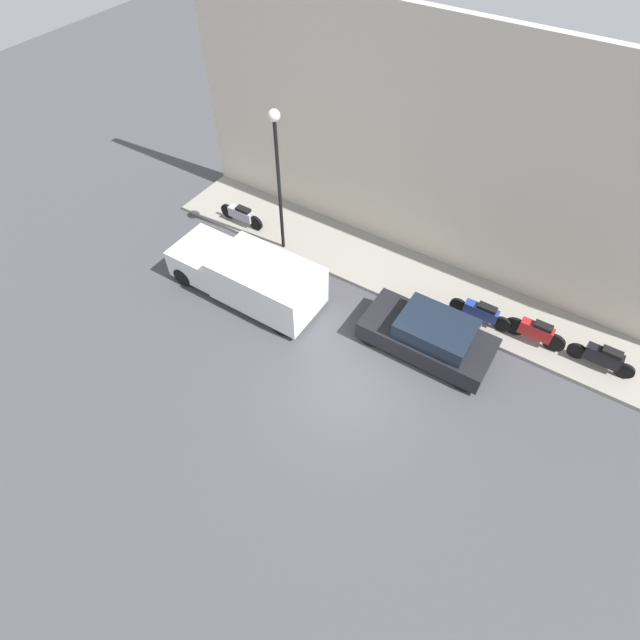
% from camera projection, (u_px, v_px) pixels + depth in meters
% --- Properties ---
extents(ground_plane, '(60.00, 60.00, 0.00)m').
position_uv_depth(ground_plane, '(348.00, 386.00, 14.63)').
color(ground_plane, '#47474C').
extents(sidewalk, '(2.61, 19.78, 0.13)m').
position_uv_depth(sidewalk, '(420.00, 283.00, 17.31)').
color(sidewalk, gray).
rests_on(sidewalk, ground_plane).
extents(building_facade, '(0.30, 19.78, 7.96)m').
position_uv_depth(building_facade, '(461.00, 163.00, 15.14)').
color(building_facade, beige).
rests_on(building_facade, ground_plane).
extents(parked_car, '(1.83, 3.98, 1.31)m').
position_uv_depth(parked_car, '(429.00, 336.00, 15.06)').
color(parked_car, black).
rests_on(parked_car, ground_plane).
extents(delivery_van, '(1.98, 5.32, 1.62)m').
position_uv_depth(delivery_van, '(247.00, 275.00, 16.45)').
color(delivery_van, white).
rests_on(delivery_van, ground_plane).
extents(motorcycle_blue, '(0.30, 2.03, 0.75)m').
position_uv_depth(motorcycle_blue, '(481.00, 312.00, 15.80)').
color(motorcycle_blue, navy).
rests_on(motorcycle_blue, sidewalk).
extents(motorcycle_red, '(0.30, 1.87, 0.85)m').
position_uv_depth(motorcycle_red, '(536.00, 332.00, 15.21)').
color(motorcycle_red, '#B21E1E').
rests_on(motorcycle_red, sidewalk).
extents(scooter_silver, '(0.30, 1.95, 0.76)m').
position_uv_depth(scooter_silver, '(241.00, 215.00, 19.01)').
color(scooter_silver, '#B7B7BF').
rests_on(scooter_silver, sidewalk).
extents(motorcycle_black, '(0.30, 1.91, 0.84)m').
position_uv_depth(motorcycle_black, '(603.00, 357.00, 14.59)').
color(motorcycle_black, black).
rests_on(motorcycle_black, sidewalk).
extents(streetlamp, '(0.38, 0.38, 5.23)m').
position_uv_depth(streetlamp, '(277.00, 160.00, 15.74)').
color(streetlamp, black).
rests_on(streetlamp, sidewalk).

